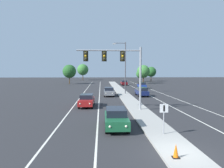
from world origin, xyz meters
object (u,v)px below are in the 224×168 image
object	(u,v)px
median_sign_post	(164,114)
tree_far_left_a	(83,70)
car_receding_blue	(142,85)
tree_far_right_b	(143,71)
tree_far_right_c	(151,72)
tree_far_left_c	(69,71)
tree_far_right_a	(140,74)
car_oncoming_grey	(109,91)
car_receding_navy	(142,92)
overhead_signal_mast	(118,63)
street_lamp_median	(124,65)
car_oncoming_red	(87,100)
traffic_cone_median_nose	(176,151)
car_oncoming_green	(116,118)
car_receding_darkred	(124,83)

from	to	relation	value
median_sign_post	tree_far_left_a	size ratio (longest dim) A/B	0.28
car_receding_blue	tree_far_right_b	world-z (taller)	tree_far_right_b
car_receding_blue	tree_far_right_b	xyz separation A→B (m)	(4.50, 19.93, 3.50)
median_sign_post	tree_far_right_c	distance (m)	75.73
tree_far_left_c	tree_far_right_a	size ratio (longest dim) A/B	1.37
car_oncoming_grey	tree_far_right_b	world-z (taller)	tree_far_right_b
car_receding_navy	tree_far_left_c	xyz separation A→B (m)	(-18.30, 34.77, 3.54)
overhead_signal_mast	median_sign_post	size ratio (longest dim) A/B	3.38
tree_far_left_a	tree_far_left_c	distance (m)	28.43
tree_far_right_b	tree_far_right_a	xyz separation A→B (m)	(1.26, 12.70, -1.15)
car_receding_navy	street_lamp_median	bearing A→B (deg)	134.25
tree_far_left_a	tree_far_right_a	bearing A→B (deg)	-29.80
car_receding_navy	tree_far_left_a	size ratio (longest dim) A/B	0.58
car_oncoming_red	traffic_cone_median_nose	xyz separation A→B (m)	(5.72, -16.49, -0.31)
tree_far_right_b	tree_far_left_c	distance (m)	26.02
tree_far_left_a	tree_far_right_b	xyz separation A→B (m)	(23.85, -27.08, -0.76)
car_oncoming_grey	tree_far_right_a	size ratio (longest dim) A/B	0.92
car_oncoming_green	tree_far_left_a	size ratio (longest dim) A/B	0.58
median_sign_post	tree_far_right_b	size ratio (longest dim) A/B	0.33
car_oncoming_grey	car_receding_navy	distance (m)	6.00
median_sign_post	tree_far_left_a	distance (m)	87.16
car_oncoming_green	tree_far_right_b	world-z (taller)	tree_far_right_b
street_lamp_median	tree_far_right_a	distance (m)	47.33
median_sign_post	car_oncoming_grey	bearing A→B (deg)	97.25
car_oncoming_green	tree_far_left_a	distance (m)	84.48
car_oncoming_grey	tree_far_left_c	distance (m)	36.59
car_oncoming_grey	tree_far_left_c	world-z (taller)	tree_far_left_c
car_oncoming_red	traffic_cone_median_nose	size ratio (longest dim) A/B	6.09
car_oncoming_green	tree_far_right_c	world-z (taller)	tree_far_right_c
car_receding_darkred	car_oncoming_green	bearing A→B (deg)	-97.09
traffic_cone_median_nose	car_receding_navy	bearing A→B (deg)	82.46
street_lamp_median	car_receding_navy	distance (m)	6.48
street_lamp_median	car_receding_blue	world-z (taller)	street_lamp_median
car_oncoming_green	traffic_cone_median_nose	world-z (taller)	car_oncoming_green
median_sign_post	tree_far_right_c	xyz separation A→B (m)	(17.10, 73.73, 2.50)
tree_far_left_a	tree_far_right_c	bearing A→B (deg)	-22.22
traffic_cone_median_nose	tree_far_right_c	distance (m)	79.80
car_receding_blue	tree_far_left_c	xyz separation A→B (m)	(-21.49, 18.67, 3.54)
car_receding_blue	car_receding_navy	bearing A→B (deg)	-101.21
car_oncoming_grey	tree_far_right_b	size ratio (longest dim) A/B	0.68
car_oncoming_red	tree_far_left_c	bearing A→B (deg)	101.25
car_oncoming_grey	car_receding_darkred	bearing A→B (deg)	78.09
car_receding_blue	car_receding_darkred	size ratio (longest dim) A/B	1.00
car_oncoming_green	car_oncoming_grey	distance (m)	21.17
car_oncoming_red	tree_far_right_a	distance (m)	62.02
car_oncoming_grey	car_receding_navy	bearing A→B (deg)	-4.76
car_receding_navy	tree_far_right_c	xyz separation A→B (m)	(14.11, 50.75, 3.26)
car_receding_darkred	car_receding_navy	bearing A→B (deg)	-89.71
street_lamp_median	tree_far_right_c	xyz separation A→B (m)	(17.01, 47.77, -1.71)
car_oncoming_green	car_receding_blue	xyz separation A→B (m)	(9.40, 36.77, 0.00)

